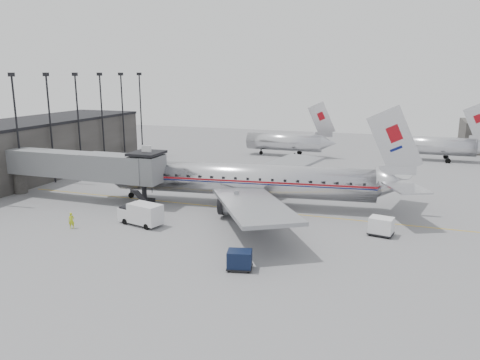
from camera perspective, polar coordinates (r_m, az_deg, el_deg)
The scene contains 12 objects.
ground at distance 48.87m, azimuth -4.18°, elevation -5.24°, with size 160.00×160.00×0.00m, color slate.
terminal at distance 75.15m, azimuth -25.60°, elevation 3.09°, with size 12.00×46.00×8.00m, color #33312E.
apron_line at distance 53.23m, azimuth 1.34°, elevation -3.67°, with size 0.15×60.00×0.01m, color gold.
jet_bridge at distance 59.14m, azimuth -17.83°, elevation 1.56°, with size 21.00×6.20×7.10m.
floodlight_masts at distance 72.48m, azimuth -20.58°, elevation 6.70°, with size 0.90×42.25×15.25m.
distant_aircraft_near at distance 87.89m, azimuth 5.55°, elevation 4.72°, with size 16.39×3.20×10.26m.
distant_aircraft_mid at distance 89.67m, azimuth 22.58°, elevation 3.95°, with size 16.39×3.20×10.26m.
airliner at distance 54.44m, azimuth 1.06°, elevation -0.00°, with size 37.95×34.98×12.02m.
service_van at distance 48.92m, azimuth -12.00°, elevation -4.01°, with size 5.14×2.97×2.28m.
baggage_cart_navy at distance 37.39m, azimuth -0.06°, elevation -9.69°, with size 2.28×1.92×1.57m.
baggage_cart_white at distance 46.85m, azimuth 16.83°, elevation -5.37°, with size 2.54×2.12×1.77m.
ramp_worker at distance 49.76m, azimuth -19.86°, elevation -4.68°, with size 0.59×0.39×1.62m, color #B5CE18.
Camera 1 is at (18.47, -42.61, 15.23)m, focal length 35.00 mm.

